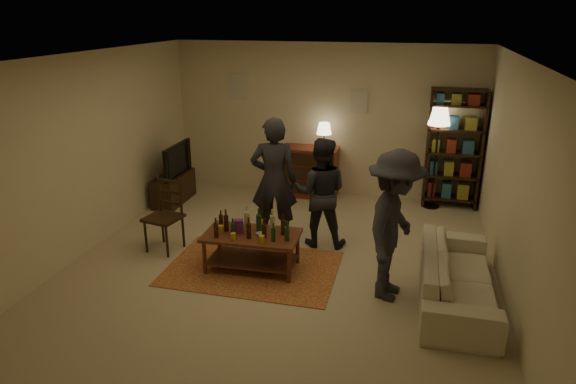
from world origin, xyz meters
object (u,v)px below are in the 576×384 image
(coffee_table, at_px, (252,238))
(floor_lamp, at_px, (439,124))
(sofa, at_px, (457,276))
(bookshelf, at_px, (454,148))
(person_right, at_px, (321,193))
(person_by_sofa, at_px, (394,226))
(person_left, at_px, (274,181))
(tv_stand, at_px, (173,181))
(dresser, at_px, (310,170))
(dining_chair, at_px, (166,212))

(coffee_table, distance_m, floor_lamp, 3.84)
(sofa, bearing_deg, floor_lamp, 4.45)
(bookshelf, distance_m, sofa, 3.26)
(sofa, bearing_deg, person_right, 58.43)
(bookshelf, height_order, person_by_sofa, bookshelf)
(bookshelf, relative_size, floor_lamp, 1.17)
(person_left, bearing_deg, bookshelf, -151.74)
(tv_stand, xyz_separation_m, dresser, (2.25, 0.91, 0.09))
(coffee_table, height_order, sofa, coffee_table)
(bookshelf, relative_size, person_by_sofa, 1.13)
(coffee_table, xyz_separation_m, tv_stand, (-2.10, 2.05, -0.05))
(tv_stand, distance_m, bookshelf, 4.84)
(floor_lamp, height_order, sofa, floor_lamp)
(dresser, bearing_deg, person_by_sofa, -62.88)
(person_by_sofa, bearing_deg, sofa, -72.59)
(dining_chair, distance_m, person_right, 2.19)
(floor_lamp, relative_size, person_right, 1.09)
(dining_chair, distance_m, bookshelf, 4.81)
(dining_chair, xyz_separation_m, person_right, (2.07, 0.66, 0.24))
(dining_chair, height_order, floor_lamp, floor_lamp)
(coffee_table, distance_m, sofa, 2.55)
(floor_lamp, bearing_deg, dining_chair, -144.76)
(tv_stand, xyz_separation_m, bookshelf, (4.69, 0.98, 0.65))
(dining_chair, height_order, person_left, person_left)
(coffee_table, relative_size, person_right, 0.79)
(floor_lamp, bearing_deg, person_right, -129.51)
(coffee_table, relative_size, dresser, 0.91)
(floor_lamp, bearing_deg, person_left, -139.39)
(bookshelf, xyz_separation_m, sofa, (-0.05, -3.18, -0.73))
(dining_chair, distance_m, person_left, 1.58)
(floor_lamp, height_order, person_left, person_left)
(tv_stand, xyz_separation_m, sofa, (4.64, -2.20, -0.08))
(person_right, bearing_deg, dining_chair, 13.16)
(dresser, bearing_deg, sofa, -52.46)
(floor_lamp, distance_m, person_by_sofa, 3.22)
(dining_chair, distance_m, dresser, 3.05)
(dining_chair, bearing_deg, dresser, 71.98)
(coffee_table, distance_m, dresser, 2.97)
(coffee_table, distance_m, person_by_sofa, 1.86)
(tv_stand, xyz_separation_m, floor_lamp, (4.41, 0.85, 1.07))
(coffee_table, relative_size, person_left, 0.67)
(sofa, distance_m, person_right, 2.20)
(person_left, bearing_deg, coffee_table, 76.81)
(person_left, height_order, person_right, person_left)
(person_right, bearing_deg, floor_lamp, -133.99)
(sofa, bearing_deg, person_left, 66.15)
(dresser, xyz_separation_m, person_right, (0.57, -1.99, 0.31))
(tv_stand, relative_size, floor_lamp, 0.62)
(dining_chair, height_order, sofa, dining_chair)
(bookshelf, bearing_deg, person_left, -140.89)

